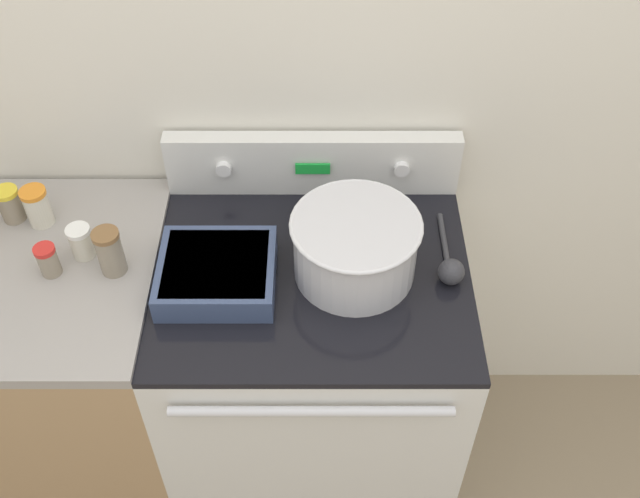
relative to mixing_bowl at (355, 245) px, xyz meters
name	(u,v)px	position (x,y,z in m)	size (l,w,h in m)	color
kitchen_wall	(312,80)	(-0.10, 0.36, 0.21)	(8.00, 0.05, 2.50)	silver
stove_range	(313,380)	(-0.10, 0.00, -0.56)	(0.77, 0.68, 0.95)	silver
control_panel	(312,163)	(-0.10, 0.30, 0.00)	(0.77, 0.07, 0.17)	silver
side_counter	(90,379)	(-0.74, 0.00, -0.56)	(0.52, 0.65, 0.96)	tan
mixing_bowl	(355,245)	(0.00, 0.00, 0.00)	(0.31, 0.31, 0.16)	silver
casserole_dish	(216,272)	(-0.33, -0.04, -0.05)	(0.27, 0.25, 0.07)	#38476B
ladle	(450,268)	(0.23, -0.02, -0.06)	(0.06, 0.25, 0.06)	#333338
spice_jar_brown_cap	(109,252)	(-0.58, -0.01, -0.02)	(0.06, 0.06, 0.12)	gray
spice_jar_white_cap	(81,242)	(-0.66, 0.04, -0.04)	(0.06, 0.06, 0.09)	beige
spice_jar_red_cap	(47,260)	(-0.73, -0.02, -0.04)	(0.05, 0.05, 0.08)	gray
spice_jar_orange_cap	(37,207)	(-0.79, 0.16, -0.03)	(0.07, 0.07, 0.11)	beige
spice_jar_yellow_cap	(10,204)	(-0.87, 0.17, -0.03)	(0.06, 0.06, 0.10)	gray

